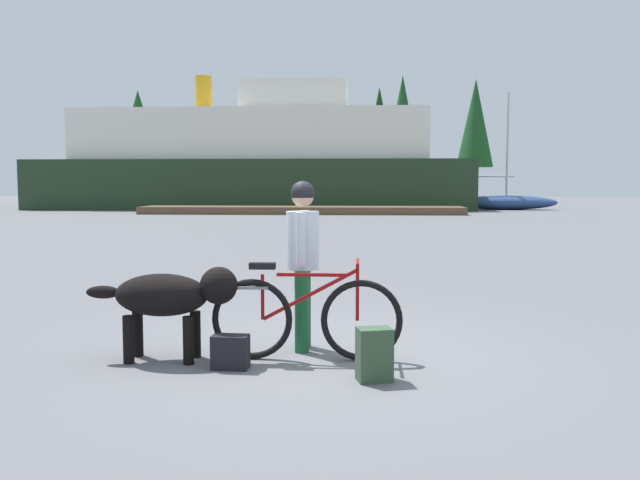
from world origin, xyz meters
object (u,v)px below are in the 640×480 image
at_px(person_cyclist, 303,250).
at_px(sailboat_moored, 506,202).
at_px(handbag_pannier, 230,352).
at_px(bicycle, 305,317).
at_px(dog, 171,296).
at_px(backpack, 374,354).
at_px(ferry_boat, 256,162).

relative_size(person_cyclist, sailboat_moored, 0.23).
xyz_separation_m(handbag_pannier, sailboat_moored, (10.20, 37.22, 0.35)).
relative_size(bicycle, dog, 1.25).
bearing_deg(dog, handbag_pannier, -22.68).
relative_size(bicycle, sailboat_moored, 0.24).
xyz_separation_m(bicycle, backpack, (0.63, -0.62, -0.18)).
distance_m(dog, sailboat_moored, 38.52).
height_order(bicycle, person_cyclist, person_cyclist).
xyz_separation_m(backpack, ferry_boat, (-7.18, 38.95, 2.85)).
relative_size(bicycle, person_cyclist, 1.07).
relative_size(dog, handbag_pannier, 4.43).
height_order(person_cyclist, sailboat_moored, sailboat_moored).
bearing_deg(backpack, bicycle, 135.30).
bearing_deg(sailboat_moored, bicycle, -104.54).
distance_m(bicycle, ferry_boat, 38.98).
bearing_deg(backpack, ferry_boat, 100.45).
bearing_deg(handbag_pannier, person_cyclist, 51.73).
bearing_deg(dog, backpack, -15.97).
distance_m(person_cyclist, ferry_boat, 38.54).
bearing_deg(person_cyclist, bicycle, -81.73).
height_order(backpack, handbag_pannier, backpack).
bearing_deg(bicycle, dog, -175.85).
bearing_deg(ferry_boat, bicycle, -80.29).
height_order(person_cyclist, backpack, person_cyclist).
bearing_deg(dog, ferry_boat, 97.89).
height_order(dog, ferry_boat, ferry_boat).
bearing_deg(sailboat_moored, backpack, -103.40).
xyz_separation_m(person_cyclist, dog, (-1.17, -0.48, -0.39)).
xyz_separation_m(dog, ferry_boat, (-5.33, 38.42, 2.47)).
relative_size(person_cyclist, ferry_boat, 0.06).
xyz_separation_m(handbag_pannier, ferry_boat, (-5.92, 38.67, 2.92)).
xyz_separation_m(dog, sailboat_moored, (10.80, 36.97, -0.10)).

